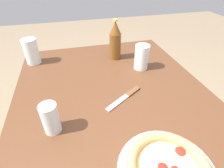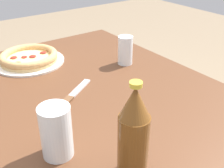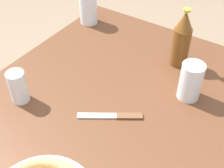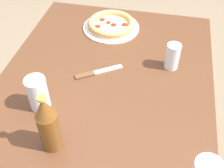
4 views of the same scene
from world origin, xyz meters
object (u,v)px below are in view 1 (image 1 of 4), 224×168
glass_iced_tea (141,58)px  knife (125,97)px  glass_cola (32,52)px  beer_bottle (115,41)px  glass_water (51,119)px

glass_iced_tea → knife: size_ratio=0.71×
glass_cola → glass_iced_tea: bearing=69.9°
glass_iced_tea → beer_bottle: (-0.16, -0.11, 0.05)m
glass_iced_tea → beer_bottle: bearing=-145.1°
glass_water → glass_cola: (-0.56, -0.12, 0.01)m
glass_iced_tea → knife: (0.23, -0.17, -0.06)m
glass_iced_tea → beer_bottle: beer_bottle is taller
glass_water → glass_iced_tea: 0.59m
glass_water → glass_iced_tea: glass_iced_tea is taller
glass_iced_tea → knife: bearing=-35.8°
glass_water → glass_cola: bearing=-167.9°
glass_iced_tea → knife: glass_iced_tea is taller
glass_water → beer_bottle: 0.62m
glass_cola → beer_bottle: size_ratio=0.61×
glass_cola → knife: 0.63m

